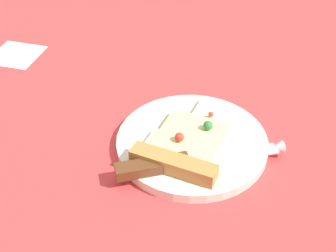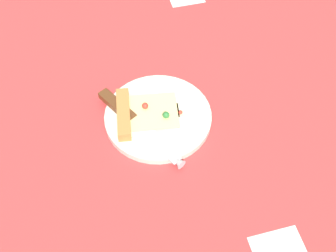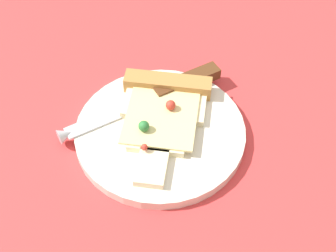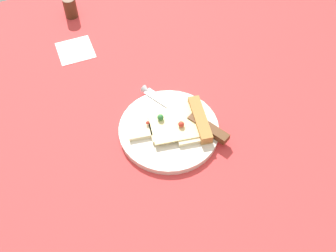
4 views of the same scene
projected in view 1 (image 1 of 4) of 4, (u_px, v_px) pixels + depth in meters
ground_plane at (145, 133)px, 69.85cm from camera, size 138.10×138.10×3.00cm
plate at (192, 143)px, 64.80cm from camera, size 22.18×22.18×1.48cm
pizza_slice at (186, 146)px, 61.99cm from camera, size 12.47×18.38×2.70cm
knife at (185, 162)px, 59.76cm from camera, size 21.99×13.51×2.45cm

